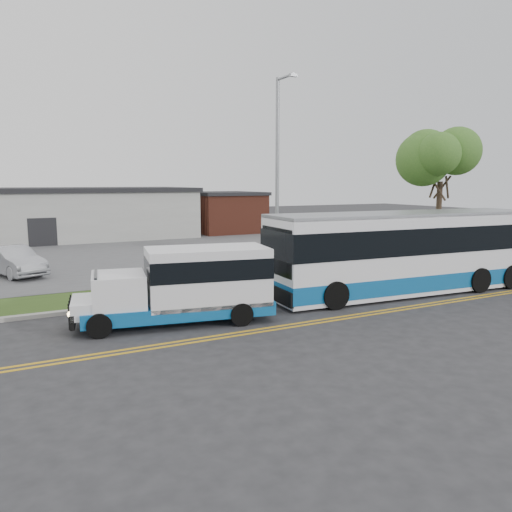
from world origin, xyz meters
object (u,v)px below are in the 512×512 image
tree_east (441,158)px  streetlight_near (278,173)px  shuttle_bus (189,283)px  parked_car_a (13,261)px  transit_bus (405,252)px

tree_east → streetlight_near: streetlight_near is taller
shuttle_bus → parked_car_a: (-5.14, 11.87, -0.53)m
transit_bus → streetlight_near: bearing=134.3°
tree_east → parked_car_a: bearing=162.7°
transit_bus → parked_car_a: size_ratio=2.83×
shuttle_bus → transit_bus: 10.07m
shuttle_bus → transit_bus: transit_bus is taller
streetlight_near → parked_car_a: bearing=147.5°
tree_east → transit_bus: (-7.14, -4.80, -4.42)m
streetlight_near → tree_east: bearing=1.4°
transit_bus → shuttle_bus: bearing=-175.5°
tree_east → transit_bus: 9.67m
transit_bus → parked_car_a: (-15.20, 11.76, -0.93)m
tree_east → streetlight_near: (-11.00, -0.27, -0.97)m
shuttle_bus → transit_bus: (10.06, 0.12, 0.41)m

